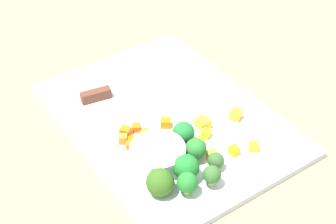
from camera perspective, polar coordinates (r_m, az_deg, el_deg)
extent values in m
plane|color=gray|center=(0.93, 0.00, -1.04)|extent=(4.00, 4.00, 0.00)
cube|color=white|center=(0.93, 0.00, -0.76)|extent=(0.45, 0.33, 0.01)
cylinder|color=white|center=(0.83, -1.14, -4.87)|extent=(0.09, 0.09, 0.03)
cube|color=silver|center=(1.02, 1.60, 4.04)|extent=(0.05, 0.15, 0.00)
cube|color=brown|center=(0.97, -8.00, 1.86)|extent=(0.03, 0.06, 0.02)
cube|color=orange|center=(0.88, -2.52, -2.52)|extent=(0.02, 0.02, 0.02)
cube|color=orange|center=(0.87, 1.97, -3.11)|extent=(0.01, 0.02, 0.01)
cube|color=orange|center=(0.87, 0.53, -2.80)|extent=(0.02, 0.02, 0.01)
cube|color=orange|center=(0.87, -4.17, -3.16)|extent=(0.01, 0.02, 0.01)
cube|color=orange|center=(0.87, -5.03, -3.00)|extent=(0.02, 0.02, 0.02)
cube|color=orange|center=(0.89, -3.48, -1.81)|extent=(0.02, 0.02, 0.01)
cube|color=orange|center=(0.86, -4.29, -3.70)|extent=(0.02, 0.02, 0.01)
cube|color=orange|center=(0.88, -4.66, -2.28)|extent=(0.02, 0.02, 0.02)
cube|color=orange|center=(0.90, -0.24, -1.22)|extent=(0.02, 0.02, 0.01)
cube|color=yellow|center=(0.88, 4.26, -2.42)|extent=(0.02, 0.02, 0.01)
cube|color=yellow|center=(0.85, 5.03, -4.80)|extent=(0.02, 0.02, 0.01)
cube|color=yellow|center=(0.86, 3.44, -3.47)|extent=(0.02, 0.02, 0.02)
cube|color=yellow|center=(0.86, 7.33, -4.28)|extent=(0.02, 0.01, 0.01)
cube|color=yellow|center=(0.87, 9.50, -3.82)|extent=(0.02, 0.02, 0.01)
cube|color=yellow|center=(0.92, 7.55, -0.28)|extent=(0.02, 0.03, 0.02)
cube|color=yellow|center=(0.90, 3.90, -1.23)|extent=(0.02, 0.02, 0.02)
cylinder|color=#8DBA5C|center=(0.79, 2.12, -8.62)|extent=(0.01, 0.01, 0.02)
sphere|color=#257B2E|center=(0.78, 2.15, -7.81)|extent=(0.03, 0.03, 0.03)
cylinder|color=#85B262|center=(0.84, 3.05, -4.89)|extent=(0.01, 0.01, 0.01)
sphere|color=#2B7A30|center=(0.83, 3.09, -4.10)|extent=(0.04, 0.04, 0.04)
cylinder|color=#85B868|center=(0.87, 1.72, -3.15)|extent=(0.01, 0.01, 0.01)
sphere|color=#227834|center=(0.86, 1.74, -2.30)|extent=(0.04, 0.04, 0.04)
cylinder|color=#8CBC67|center=(0.83, 5.27, -5.98)|extent=(0.01, 0.01, 0.01)
sphere|color=#376331|center=(0.82, 5.32, -5.38)|extent=(0.03, 0.03, 0.03)
cylinder|color=#80B66B|center=(0.79, -0.86, -8.65)|extent=(0.02, 0.02, 0.01)
sphere|color=#37641D|center=(0.78, -0.88, -7.82)|extent=(0.04, 0.04, 0.04)
cylinder|color=#8CBE6D|center=(0.81, 2.02, -7.04)|extent=(0.01, 0.01, 0.01)
sphere|color=#227B30|center=(0.80, 2.05, -6.15)|extent=(0.04, 0.04, 0.04)
cylinder|color=#82B16A|center=(0.80, 4.84, -7.70)|extent=(0.01, 0.01, 0.02)
sphere|color=#36672D|center=(0.79, 4.90, -6.93)|extent=(0.03, 0.03, 0.03)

